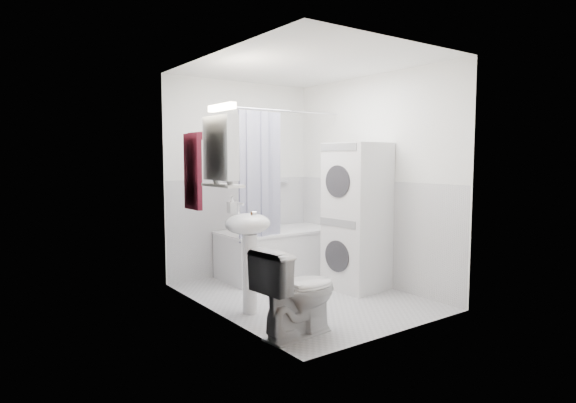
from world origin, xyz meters
TOP-DOWN VIEW (x-y plane):
  - floor at (0.00, 0.00)m, footprint 2.60×2.60m
  - room_walls at (0.00, 0.00)m, footprint 2.60×2.60m
  - wainscot at (0.00, 0.29)m, footprint 1.98×2.58m
  - door at (-0.95, -0.55)m, footprint 0.05×2.00m
  - bathtub at (0.33, 0.92)m, footprint 1.50×0.71m
  - tub_spout at (0.53, 1.25)m, footprint 0.04×0.12m
  - curtain_rod at (0.33, 0.62)m, footprint 1.68×0.02m
  - shower_curtain at (-0.14, 0.62)m, footprint 0.55×0.02m
  - sink at (-0.75, -0.14)m, footprint 0.44×0.37m
  - medicine_cabinet at (-0.90, 0.10)m, footprint 0.13×0.50m
  - shelf at (-0.89, 0.10)m, footprint 0.18×0.54m
  - shower_caddy at (0.58, 1.24)m, footprint 0.22×0.06m
  - towel at (-0.94, 0.65)m, footprint 0.07×0.33m
  - washer_dryer at (0.68, -0.09)m, footprint 0.63×0.62m
  - toilet at (-0.72, -0.86)m, footprint 0.78×0.49m
  - soap_pump at (-0.71, 0.25)m, footprint 0.08×0.17m
  - shelf_bottle at (-0.89, -0.05)m, footprint 0.07×0.18m
  - shelf_cup at (-0.89, 0.22)m, footprint 0.10×0.09m
  - shampoo_a at (0.35, 1.24)m, footprint 0.13×0.17m
  - shampoo_b at (0.47, 1.24)m, footprint 0.08×0.21m

SIDE VIEW (x-z plane):
  - floor at x=0.00m, z-range 0.00..0.00m
  - bathtub at x=0.33m, z-range 0.03..0.60m
  - toilet at x=-0.72m, z-range 0.00..0.73m
  - wainscot at x=0.00m, z-range -0.69..1.89m
  - sink at x=-0.75m, z-range 0.18..1.22m
  - washer_dryer at x=0.68m, z-range 0.00..1.62m
  - tub_spout at x=0.53m, z-range 0.88..0.91m
  - soap_pump at x=-0.71m, z-range 0.91..0.99m
  - door at x=-0.95m, z-range 0.00..2.00m
  - shower_caddy at x=0.58m, z-range 1.14..1.16m
  - shelf at x=-0.89m, z-range 1.19..1.21m
  - shampoo_b at x=0.47m, z-range 1.16..1.24m
  - shampoo_a at x=0.35m, z-range 1.16..1.29m
  - shelf_bottle at x=-0.89m, z-range 1.21..1.28m
  - shower_curtain at x=-0.14m, z-range 0.52..1.98m
  - shelf_cup at x=-0.89m, z-range 1.21..1.31m
  - towel at x=-0.94m, z-range 0.94..1.74m
  - room_walls at x=0.00m, z-range 0.19..2.79m
  - medicine_cabinet at x=-0.90m, z-range 1.21..1.92m
  - curtain_rod at x=0.33m, z-range 1.99..2.01m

